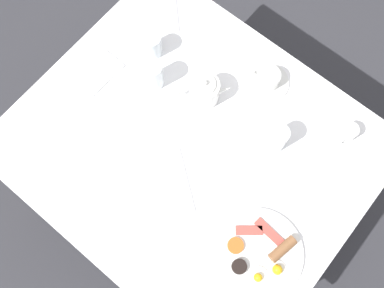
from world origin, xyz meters
TOP-DOWN VIEW (x-y plane):
  - ground_plane at (0.00, 0.00)m, footprint 8.00×8.00m
  - table at (0.00, 0.00)m, footprint 0.98×1.14m
  - breakfast_plate at (0.14, 0.38)m, footprint 0.28×0.28m
  - teapot_near at (-0.16, -0.08)m, footprint 0.13×0.15m
  - teacup_with_saucer_left at (-0.34, 0.05)m, footprint 0.16×0.16m
  - water_glass_tall at (-0.18, 0.21)m, footprint 0.07×0.07m
  - water_glass_short at (-0.10, -0.25)m, footprint 0.07×0.07m
  - wine_glass_spare at (-0.19, -0.33)m, footprint 0.07×0.07m
  - creamer_jug at (-0.35, 0.37)m, footprint 0.08×0.05m
  - napkin_folded at (-0.00, -0.43)m, footprint 0.16×0.11m
  - fork_by_plate at (-0.37, -0.38)m, footprint 0.14×0.14m
  - knife_by_plate at (0.10, 0.05)m, footprint 0.15×0.19m

SIDE VIEW (x-z plane):
  - ground_plane at x=0.00m, z-range 0.00..0.00m
  - table at x=0.00m, z-range 0.29..1.00m
  - fork_by_plate at x=-0.37m, z-range 0.71..0.71m
  - knife_by_plate at x=0.10m, z-range 0.71..0.71m
  - napkin_folded at x=0.00m, z-range 0.71..0.72m
  - breakfast_plate at x=0.14m, z-range 0.70..0.74m
  - teacup_with_saucer_left at x=-0.34m, z-range 0.70..0.77m
  - creamer_jug at x=-0.35m, z-range 0.71..0.77m
  - wine_glass_spare at x=-0.19m, z-range 0.71..0.80m
  - teapot_near at x=-0.16m, z-range 0.70..0.82m
  - water_glass_tall at x=-0.18m, z-range 0.71..0.82m
  - water_glass_short at x=-0.10m, z-range 0.71..0.82m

